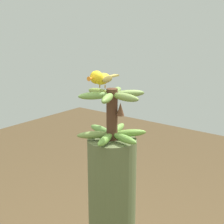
{
  "coord_description": "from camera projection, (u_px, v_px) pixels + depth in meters",
  "views": [
    {
      "loc": [
        -1.19,
        -0.92,
        1.76
      ],
      "look_at": [
        0.0,
        0.0,
        1.36
      ],
      "focal_mm": 53.87,
      "sensor_mm": 36.0,
      "label": 1
    }
  ],
  "objects": [
    {
      "name": "banana_bunch",
      "position": [
        112.0,
        114.0,
        1.56
      ],
      "size": [
        0.33,
        0.33,
        0.24
      ],
      "color": "#4C2D1E",
      "rests_on": "banana_tree"
    },
    {
      "name": "perched_bird",
      "position": [
        100.0,
        78.0,
        1.52
      ],
      "size": [
        0.22,
        0.06,
        0.09
      ],
      "color": "#C68933",
      "rests_on": "banana_bunch"
    }
  ]
}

